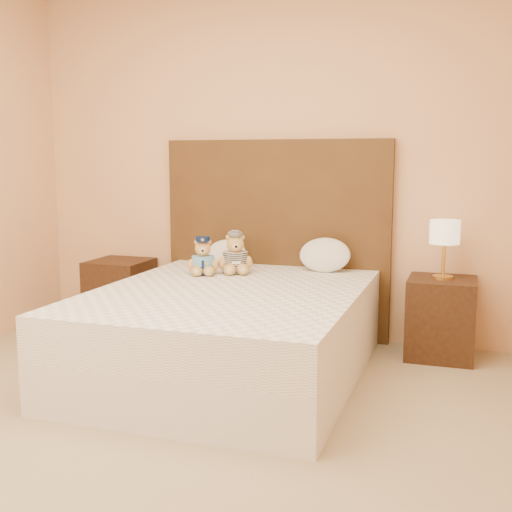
{
  "coord_description": "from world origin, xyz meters",
  "views": [
    {
      "loc": [
        1.41,
        -2.46,
        1.36
      ],
      "look_at": [
        0.09,
        1.45,
        0.73
      ],
      "focal_mm": 45.0,
      "sensor_mm": 36.0,
      "label": 1
    }
  ],
  "objects_px": {
    "nightstand_left": "(120,294)",
    "pillow_left": "(227,252)",
    "nightstand_right": "(441,318)",
    "lamp": "(445,235)",
    "pillow_right": "(325,253)",
    "bed": "(229,332)",
    "teddy_police": "(203,256)",
    "teddy_prisoner": "(235,253)"
  },
  "relations": [
    {
      "from": "bed",
      "to": "nightstand_right",
      "type": "bearing_deg",
      "value": 32.62
    },
    {
      "from": "teddy_prisoner",
      "to": "nightstand_left",
      "type": "bearing_deg",
      "value": 142.01
    },
    {
      "from": "nightstand_left",
      "to": "bed",
      "type": "bearing_deg",
      "value": -32.62
    },
    {
      "from": "lamp",
      "to": "teddy_prisoner",
      "type": "bearing_deg",
      "value": -169.91
    },
    {
      "from": "teddy_police",
      "to": "pillow_right",
      "type": "bearing_deg",
      "value": 5.29
    },
    {
      "from": "nightstand_left",
      "to": "lamp",
      "type": "relative_size",
      "value": 1.38
    },
    {
      "from": "nightstand_left",
      "to": "pillow_left",
      "type": "bearing_deg",
      "value": 1.88
    },
    {
      "from": "nightstand_left",
      "to": "pillow_left",
      "type": "relative_size",
      "value": 1.8
    },
    {
      "from": "bed",
      "to": "teddy_police",
      "type": "xyz_separation_m",
      "value": [
        -0.36,
        0.43,
        0.41
      ]
    },
    {
      "from": "teddy_police",
      "to": "pillow_left",
      "type": "height_order",
      "value": "teddy_police"
    },
    {
      "from": "nightstand_right",
      "to": "teddy_prisoner",
      "type": "xyz_separation_m",
      "value": [
        -1.41,
        -0.25,
        0.42
      ]
    },
    {
      "from": "nightstand_right",
      "to": "pillow_right",
      "type": "relative_size",
      "value": 1.47
    },
    {
      "from": "teddy_police",
      "to": "teddy_prisoner",
      "type": "relative_size",
      "value": 0.92
    },
    {
      "from": "lamp",
      "to": "pillow_left",
      "type": "xyz_separation_m",
      "value": [
        -1.59,
        0.03,
        -0.19
      ]
    },
    {
      "from": "teddy_police",
      "to": "pillow_right",
      "type": "height_order",
      "value": "same"
    },
    {
      "from": "lamp",
      "to": "pillow_left",
      "type": "relative_size",
      "value": 1.31
    },
    {
      "from": "nightstand_left",
      "to": "teddy_prisoner",
      "type": "relative_size",
      "value": 1.92
    },
    {
      "from": "pillow_right",
      "to": "nightstand_right",
      "type": "bearing_deg",
      "value": -2.08
    },
    {
      "from": "teddy_prisoner",
      "to": "pillow_right",
      "type": "height_order",
      "value": "teddy_prisoner"
    },
    {
      "from": "teddy_prisoner",
      "to": "teddy_police",
      "type": "bearing_deg",
      "value": -173.77
    },
    {
      "from": "nightstand_left",
      "to": "pillow_right",
      "type": "relative_size",
      "value": 1.47
    },
    {
      "from": "nightstand_right",
      "to": "lamp",
      "type": "distance_m",
      "value": 0.57
    },
    {
      "from": "pillow_right",
      "to": "lamp",
      "type": "bearing_deg",
      "value": -2.08
    },
    {
      "from": "bed",
      "to": "pillow_right",
      "type": "height_order",
      "value": "pillow_right"
    },
    {
      "from": "nightstand_left",
      "to": "teddy_prisoner",
      "type": "xyz_separation_m",
      "value": [
        1.09,
        -0.25,
        0.42
      ]
    },
    {
      "from": "nightstand_right",
      "to": "teddy_prisoner",
      "type": "height_order",
      "value": "teddy_prisoner"
    },
    {
      "from": "bed",
      "to": "pillow_left",
      "type": "distance_m",
      "value": 0.97
    },
    {
      "from": "pillow_left",
      "to": "pillow_right",
      "type": "distance_m",
      "value": 0.76
    },
    {
      "from": "nightstand_right",
      "to": "teddy_police",
      "type": "distance_m",
      "value": 1.7
    },
    {
      "from": "teddy_police",
      "to": "nightstand_left",
      "type": "bearing_deg",
      "value": 135.56
    },
    {
      "from": "nightstand_right",
      "to": "teddy_police",
      "type": "height_order",
      "value": "teddy_police"
    },
    {
      "from": "nightstand_right",
      "to": "teddy_police",
      "type": "xyz_separation_m",
      "value": [
        -1.61,
        -0.37,
        0.41
      ]
    },
    {
      "from": "lamp",
      "to": "teddy_police",
      "type": "height_order",
      "value": "lamp"
    },
    {
      "from": "lamp",
      "to": "pillow_right",
      "type": "bearing_deg",
      "value": 177.92
    },
    {
      "from": "nightstand_left",
      "to": "pillow_right",
      "type": "distance_m",
      "value": 1.72
    },
    {
      "from": "nightstand_right",
      "to": "lamp",
      "type": "height_order",
      "value": "lamp"
    },
    {
      "from": "teddy_police",
      "to": "teddy_prisoner",
      "type": "height_order",
      "value": "teddy_prisoner"
    },
    {
      "from": "teddy_police",
      "to": "pillow_right",
      "type": "relative_size",
      "value": 0.71
    },
    {
      "from": "lamp",
      "to": "teddy_prisoner",
      "type": "distance_m",
      "value": 1.44
    },
    {
      "from": "bed",
      "to": "teddy_police",
      "type": "distance_m",
      "value": 0.69
    },
    {
      "from": "teddy_prisoner",
      "to": "pillow_right",
      "type": "distance_m",
      "value": 0.65
    },
    {
      "from": "bed",
      "to": "pillow_right",
      "type": "relative_size",
      "value": 5.36
    }
  ]
}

